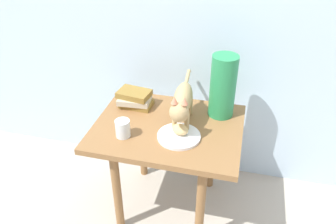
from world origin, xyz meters
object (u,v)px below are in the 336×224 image
object	(u,v)px
plate	(179,136)
book_stack	(135,99)
green_vase	(223,86)
bread_roll	(180,129)
cat	(182,101)
candle_jar	(123,129)
side_table	(168,139)

from	to	relation	value
plate	book_stack	size ratio (longest dim) A/B	1.08
plate	green_vase	xyz separation A→B (m)	(0.17, 0.25, 0.16)
bread_roll	cat	xyz separation A→B (m)	(-0.01, 0.10, 0.09)
green_vase	candle_jar	xyz separation A→B (m)	(-0.42, -0.30, -0.12)
cat	green_vase	world-z (taller)	green_vase
side_table	book_stack	bearing A→B (deg)	147.36
bread_roll	green_vase	xyz separation A→B (m)	(0.16, 0.24, 0.12)
bread_roll	candle_jar	size ratio (longest dim) A/B	0.94
plate	cat	world-z (taller)	cat
plate	book_stack	world-z (taller)	book_stack
bread_roll	candle_jar	world-z (taller)	candle_jar
side_table	bread_roll	size ratio (longest dim) A/B	9.08
bread_roll	side_table	bearing A→B (deg)	137.20
bread_roll	plate	bearing A→B (deg)	-107.77
cat	bread_roll	bearing A→B (deg)	-82.69
side_table	green_vase	xyz separation A→B (m)	(0.24, 0.17, 0.25)
side_table	bread_roll	world-z (taller)	bread_roll
cat	book_stack	world-z (taller)	cat
side_table	candle_jar	size ratio (longest dim) A/B	8.54
side_table	cat	xyz separation A→B (m)	(0.06, 0.03, 0.22)
plate	bread_roll	xyz separation A→B (m)	(0.00, 0.01, 0.03)
book_stack	green_vase	size ratio (longest dim) A/B	0.58
green_vase	book_stack	bearing A→B (deg)	-176.28
bread_roll	candle_jar	xyz separation A→B (m)	(-0.26, -0.06, -0.00)
bread_roll	cat	world-z (taller)	cat
bread_roll	cat	bearing A→B (deg)	97.31
side_table	book_stack	xyz separation A→B (m)	(-0.22, 0.14, 0.13)
candle_jar	green_vase	bearing A→B (deg)	35.30
plate	bread_roll	world-z (taller)	bread_roll
book_stack	green_vase	xyz separation A→B (m)	(0.45, 0.03, 0.12)
plate	cat	xyz separation A→B (m)	(-0.01, 0.11, 0.13)
cat	book_stack	distance (m)	0.31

